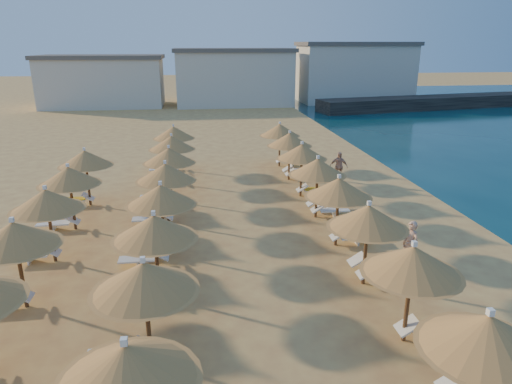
{
  "coord_description": "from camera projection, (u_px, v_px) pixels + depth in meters",
  "views": [
    {
      "loc": [
        -2.67,
        -15.94,
        7.85
      ],
      "look_at": [
        0.01,
        4.0,
        1.3
      ],
      "focal_mm": 32.0,
      "sensor_mm": 36.0,
      "label": 1
    }
  ],
  "objects": [
    {
      "name": "parasol_row_east",
      "position": [
        352.0,
        202.0,
        16.44
      ],
      "size": [
        2.7,
        31.36,
        3.0
      ],
      "color": "brown",
      "rests_on": "ground"
    },
    {
      "name": "parasol_row_west",
      "position": [
        158.0,
        211.0,
        15.57
      ],
      "size": [
        2.7,
        31.36,
        3.0
      ],
      "color": "brown",
      "rests_on": "ground"
    },
    {
      "name": "ground",
      "position": [
        269.0,
        255.0,
        17.79
      ],
      "size": [
        220.0,
        220.0,
        0.0
      ],
      "primitive_type": "plane",
      "color": "#DCB260",
      "rests_on": "ground"
    },
    {
      "name": "parasol_row_inland",
      "position": [
        32.0,
        217.0,
        15.06
      ],
      "size": [
        2.7,
        18.62,
        3.0
      ],
      "color": "brown",
      "rests_on": "ground"
    },
    {
      "name": "beachgoer_a",
      "position": [
        410.0,
        245.0,
        16.54
      ],
      "size": [
        0.6,
        0.75,
        1.81
      ],
      "primitive_type": "imported",
      "rotation": [
        0.0,
        0.0,
        -1.28
      ],
      "color": "tan",
      "rests_on": "ground"
    },
    {
      "name": "beachgoer_c",
      "position": [
        339.0,
        167.0,
        27.07
      ],
      "size": [
        1.14,
        0.81,
        1.8
      ],
      "primitive_type": "imported",
      "rotation": [
        0.0,
        0.0,
        -0.39
      ],
      "color": "tan",
      "rests_on": "ground"
    },
    {
      "name": "hotel_blocks",
      "position": [
        243.0,
        76.0,
        61.31
      ],
      "size": [
        49.59,
        9.67,
        8.1
      ],
      "color": "beige",
      "rests_on": "ground"
    },
    {
      "name": "loungers",
      "position": [
        218.0,
        263.0,
        16.37
      ],
      "size": [
        14.18,
        29.21,
        0.66
      ],
      "color": "white",
      "rests_on": "ground"
    },
    {
      "name": "jetty",
      "position": [
        429.0,
        102.0,
        57.91
      ],
      "size": [
        30.23,
        9.31,
        1.5
      ],
      "primitive_type": "cube",
      "rotation": [
        0.0,
        0.0,
        0.18
      ],
      "color": "black",
      "rests_on": "ground"
    }
  ]
}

